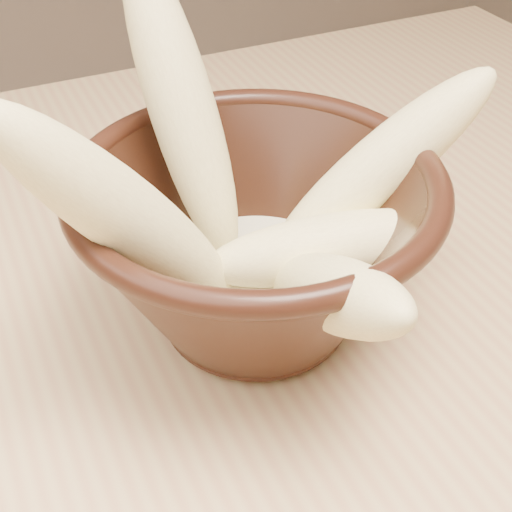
{
  "coord_description": "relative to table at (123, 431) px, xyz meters",
  "views": [
    {
      "loc": [
        -0.05,
        -0.32,
        1.07
      ],
      "look_at": [
        0.09,
        -0.02,
        0.81
      ],
      "focal_mm": 50.0,
      "sensor_mm": 36.0,
      "label": 1
    }
  ],
  "objects": [
    {
      "name": "milk_puddle",
      "position": [
        0.09,
        -0.02,
        0.12
      ],
      "size": [
        0.12,
        0.12,
        0.02
      ],
      "primitive_type": "cylinder",
      "color": "beige",
      "rests_on": "bowl"
    },
    {
      "name": "banana_right",
      "position": [
        0.18,
        -0.02,
        0.18
      ],
      "size": [
        0.16,
        0.06,
        0.14
      ],
      "primitive_type": "ellipsoid",
      "rotation": [
        0.89,
        0.0,
        1.44
      ],
      "color": "#D4C27D",
      "rests_on": "bowl"
    },
    {
      "name": "banana_left",
      "position": [
        0.02,
        -0.03,
        0.2
      ],
      "size": [
        0.15,
        0.06,
        0.18
      ],
      "primitive_type": "ellipsoid",
      "rotation": [
        0.63,
        0.0,
        -1.41
      ],
      "color": "#D4C27D",
      "rests_on": "bowl"
    },
    {
      "name": "banana_across",
      "position": [
        0.13,
        -0.04,
        0.15
      ],
      "size": [
        0.15,
        0.07,
        0.05
      ],
      "primitive_type": "ellipsoid",
      "rotation": [
        1.5,
        0.0,
        1.33
      ],
      "color": "#D4C27D",
      "rests_on": "bowl"
    },
    {
      "name": "banana_front",
      "position": [
        0.1,
        -0.09,
        0.16
      ],
      "size": [
        0.05,
        0.15,
        0.11
      ],
      "primitive_type": "ellipsoid",
      "rotation": [
        1.03,
        0.0,
        -0.05
      ],
      "color": "#D4C27D",
      "rests_on": "bowl"
    },
    {
      "name": "bowl",
      "position": [
        0.09,
        -0.02,
        0.15
      ],
      "size": [
        0.21,
        0.21,
        0.12
      ],
      "rotation": [
        0.0,
        0.0,
        0.19
      ],
      "color": "black",
      "rests_on": "table"
    },
    {
      "name": "banana_upright",
      "position": [
        0.07,
        0.04,
        0.21
      ],
      "size": [
        0.07,
        0.13,
        0.19
      ],
      "primitive_type": "ellipsoid",
      "rotation": [
        0.45,
        0.0,
        3.37
      ],
      "color": "#D4C27D",
      "rests_on": "bowl"
    },
    {
      "name": "table",
      "position": [
        0.0,
        0.0,
        0.0
      ],
      "size": [
        1.2,
        0.8,
        0.75
      ],
      "color": "tan",
      "rests_on": "ground"
    }
  ]
}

